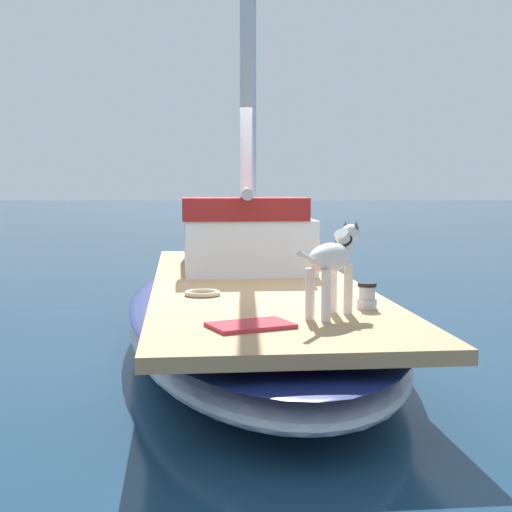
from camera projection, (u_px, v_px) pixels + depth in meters
The scene contains 9 objects.
ground_plane at pixel (254, 343), 7.71m from camera, with size 120.00×120.00×0.00m, color navy.
sailboat_main at pixel (254, 311), 7.67m from camera, with size 3.12×7.42×0.66m.
mast_main at pixel (246, 5), 8.08m from camera, with size 0.14×2.27×6.55m.
cabin_house at pixel (244, 239), 8.71m from camera, with size 1.58×2.33×0.84m.
dog_white at pixel (333, 260), 5.56m from camera, with size 0.59×0.83×0.70m.
deck_winch at pixel (367, 297), 5.90m from camera, with size 0.16×0.16×0.21m.
coiled_rope at pixel (202, 293), 6.60m from camera, with size 0.32×0.32×0.04m, color beige.
deck_towel at pixel (251, 325), 5.15m from camera, with size 0.56×0.36×0.03m, color #C6333D.
moored_boat_far_astern at pixel (252, 228), 18.48m from camera, with size 2.70×7.53×6.58m.
Camera 1 is at (-0.12, -7.58, 1.67)m, focal length 52.11 mm.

